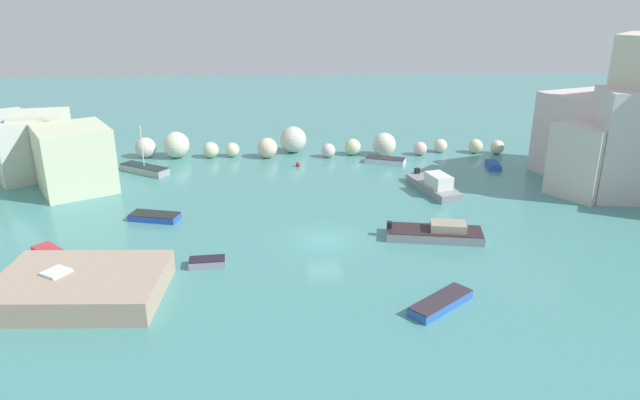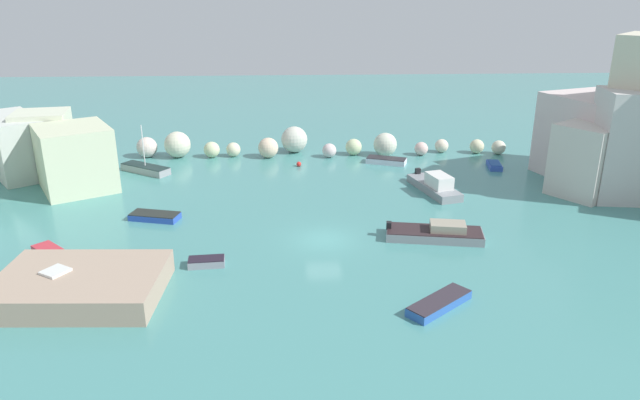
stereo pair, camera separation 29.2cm
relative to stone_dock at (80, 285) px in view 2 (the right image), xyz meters
name	(u,v)px [view 2 (the right image)]	position (x,y,z in m)	size (l,w,h in m)	color
cove_water	(324,240)	(14.58, 7.37, -0.73)	(160.00, 160.00, 0.00)	teal
rock_breakwater	(288,145)	(12.00, 29.42, 0.41)	(38.99, 4.53, 2.80)	beige
stone_dock	(80,285)	(0.00, 0.00, 0.00)	(9.33, 6.68, 1.45)	tan
channel_buoy	(299,164)	(13.07, 25.33, -0.48)	(0.48, 0.48, 0.48)	red
moored_boat_0	(494,165)	(32.39, 23.91, -0.46)	(1.56, 2.73, 0.55)	blue
moored_boat_1	(146,169)	(-1.75, 24.10, -0.36)	(5.18, 4.16, 4.64)	gray
moored_boat_2	(439,303)	(20.58, -2.26, -0.46)	(4.25, 3.84, 0.54)	#2C5BB0
moored_boat_3	(65,288)	(-0.84, -0.11, -0.13)	(4.45, 3.76, 1.61)	gold
moored_boat_4	(48,251)	(-4.13, 5.84, -0.46)	(2.49, 2.46, 0.53)	#C42E3B
moored_boat_5	(435,185)	(24.87, 17.07, -0.10)	(3.70, 6.88, 1.78)	gray
moored_boat_6	(436,233)	(22.63, 7.16, -0.28)	(7.10, 3.45, 1.26)	gray
moored_boat_7	(206,262)	(6.77, 3.64, -0.46)	(2.41, 1.31, 0.54)	gray
moored_boat_8	(155,216)	(1.72, 11.84, -0.47)	(4.02, 2.41, 0.52)	#2A4CB7
moored_boat_9	(386,161)	(21.94, 25.94, -0.43)	(4.23, 2.83, 0.60)	silver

